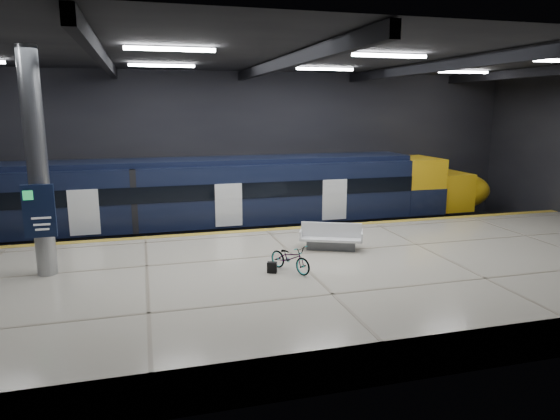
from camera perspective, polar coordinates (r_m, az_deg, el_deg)
name	(u,v)px	position (r m, az deg, el deg)	size (l,w,h in m)	color
ground	(284,275)	(19.08, 0.45, -7.41)	(30.00, 30.00, 0.00)	black
room_shell	(284,122)	(18.04, 0.48, 10.03)	(30.10, 16.10, 8.05)	black
platform	(305,283)	(16.64, 2.83, -8.32)	(30.00, 11.00, 1.10)	beige
safety_strip	(266,230)	(21.32, -1.56, -2.26)	(30.00, 0.40, 0.01)	gold
rails	(253,237)	(24.17, -3.11, -3.11)	(30.00, 1.52, 0.16)	gray
train	(198,199)	(23.34, -9.38, 1.20)	(29.40, 2.84, 3.79)	black
bench	(331,240)	(18.45, 5.85, -3.41)	(2.46, 1.77, 1.01)	#595B60
bicycle	(290,258)	(15.91, 1.19, -5.49)	(0.59, 1.68, 0.88)	#99999E
pannier_bag	(272,267)	(15.84, -0.91, -6.58)	(0.30, 0.18, 0.35)	black
info_column	(38,167)	(16.70, -25.97, 4.40)	(0.90, 0.78, 6.90)	#9EA0A5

